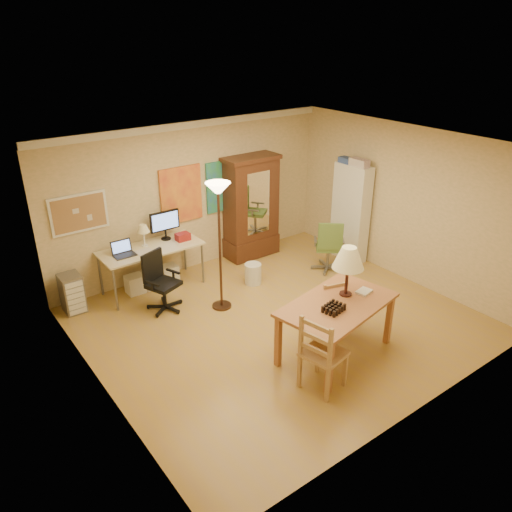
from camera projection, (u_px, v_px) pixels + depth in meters
floor at (279, 321)px, 7.72m from camera, size 5.50×5.50×0.00m
crown_molding at (190, 124)px, 8.39m from camera, size 5.50×0.08×0.12m
corkboard at (79, 213)px, 7.77m from camera, size 0.90×0.04×0.62m
art_panel_left at (181, 195)px, 8.77m from camera, size 0.80×0.04×1.00m
art_panel_right at (224, 186)px, 9.25m from camera, size 0.75×0.04×0.95m
dining_table at (342, 290)px, 6.65m from camera, size 1.77×1.26×1.52m
ladder_chair_back at (329, 307)px, 7.33m from camera, size 0.49×0.48×0.87m
ladder_chair_left at (322, 355)px, 6.12m from camera, size 0.56×0.57×1.05m
torchiere_lamp at (219, 210)px, 7.41m from camera, size 0.38×0.38×2.09m
computer_desk at (153, 262)px, 8.53m from camera, size 1.71×0.75×1.29m
office_chair_black at (163, 294)px, 7.96m from camera, size 0.59×0.59×0.97m
office_chair_green at (328, 257)px, 9.21m from camera, size 0.64×0.64×1.00m
drawer_cart at (72, 293)px, 7.88m from camera, size 0.31×0.38×0.63m
armoire at (251, 214)px, 9.58m from camera, size 1.08×0.51×1.98m
bookshelf at (351, 213)px, 9.44m from camera, size 0.28×0.74×1.86m
wastebin at (253, 274)px, 8.78m from camera, size 0.30×0.30×0.37m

